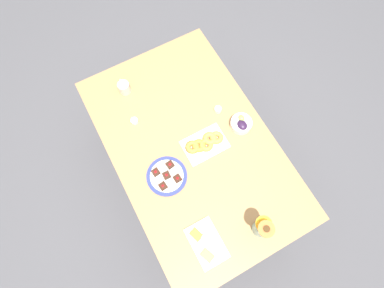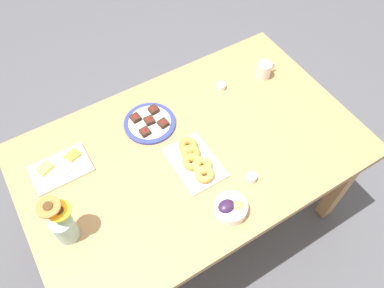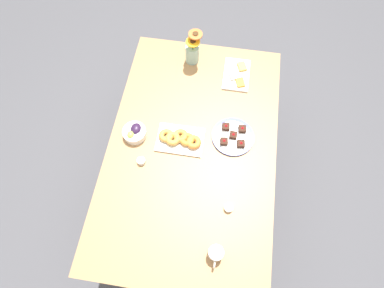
{
  "view_description": "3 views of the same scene",
  "coord_description": "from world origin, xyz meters",
  "px_view_note": "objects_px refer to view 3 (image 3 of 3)",
  "views": [
    {
      "loc": [
        -0.56,
        0.31,
        2.57
      ],
      "look_at": [
        0.0,
        0.0,
        0.78
      ],
      "focal_mm": 28.0,
      "sensor_mm": 36.0,
      "label": 1
    },
    {
      "loc": [
        -0.51,
        -0.84,
        2.2
      ],
      "look_at": [
        0.0,
        0.0,
        0.78
      ],
      "focal_mm": 35.0,
      "sensor_mm": 36.0,
      "label": 2
    },
    {
      "loc": [
        0.72,
        0.11,
        2.37
      ],
      "look_at": [
        0.0,
        0.0,
        0.78
      ],
      "focal_mm": 28.0,
      "sensor_mm": 36.0,
      "label": 3
    }
  ],
  "objects_px": {
    "grape_bowl": "(135,132)",
    "dessert_plate": "(233,136)",
    "flower_vase": "(192,52)",
    "croissant_platter": "(180,139)",
    "coffee_mug": "(216,253)",
    "jam_cup_honey": "(229,208)",
    "jam_cup_berry": "(141,161)",
    "dining_table": "(192,152)",
    "cheese_platter": "(237,74)"
  },
  "relations": [
    {
      "from": "croissant_platter",
      "to": "grape_bowl",
      "type": "bearing_deg",
      "value": -89.49
    },
    {
      "from": "cheese_platter",
      "to": "dessert_plate",
      "type": "bearing_deg",
      "value": 2.37
    },
    {
      "from": "jam_cup_berry",
      "to": "flower_vase",
      "type": "height_order",
      "value": "flower_vase"
    },
    {
      "from": "dining_table",
      "to": "coffee_mug",
      "type": "relative_size",
      "value": 14.21
    },
    {
      "from": "dessert_plate",
      "to": "flower_vase",
      "type": "bearing_deg",
      "value": -148.62
    },
    {
      "from": "croissant_platter",
      "to": "jam_cup_berry",
      "type": "bearing_deg",
      "value": -49.41
    },
    {
      "from": "jam_cup_berry",
      "to": "flower_vase",
      "type": "xyz_separation_m",
      "value": [
        -0.79,
        0.18,
        0.07
      ]
    },
    {
      "from": "coffee_mug",
      "to": "jam_cup_honey",
      "type": "xyz_separation_m",
      "value": [
        -0.25,
        0.04,
        -0.03
      ]
    },
    {
      "from": "jam_cup_honey",
      "to": "dessert_plate",
      "type": "height_order",
      "value": "dessert_plate"
    },
    {
      "from": "coffee_mug",
      "to": "flower_vase",
      "type": "relative_size",
      "value": 0.46
    },
    {
      "from": "cheese_platter",
      "to": "jam_cup_honey",
      "type": "distance_m",
      "value": 0.9
    },
    {
      "from": "grape_bowl",
      "to": "croissant_platter",
      "type": "relative_size",
      "value": 0.5
    },
    {
      "from": "coffee_mug",
      "to": "cheese_platter",
      "type": "bearing_deg",
      "value": 179.74
    },
    {
      "from": "grape_bowl",
      "to": "croissant_platter",
      "type": "bearing_deg",
      "value": 90.51
    },
    {
      "from": "grape_bowl",
      "to": "dessert_plate",
      "type": "height_order",
      "value": "grape_bowl"
    },
    {
      "from": "coffee_mug",
      "to": "jam_cup_berry",
      "type": "bearing_deg",
      "value": -132.03
    },
    {
      "from": "jam_cup_honey",
      "to": "jam_cup_berry",
      "type": "distance_m",
      "value": 0.56
    },
    {
      "from": "jam_cup_honey",
      "to": "jam_cup_berry",
      "type": "xyz_separation_m",
      "value": [
        -0.19,
        -0.53,
        0.0
      ]
    },
    {
      "from": "croissant_platter",
      "to": "dessert_plate",
      "type": "bearing_deg",
      "value": 102.86
    },
    {
      "from": "flower_vase",
      "to": "jam_cup_berry",
      "type": "bearing_deg",
      "value": -12.8
    },
    {
      "from": "coffee_mug",
      "to": "dessert_plate",
      "type": "height_order",
      "value": "coffee_mug"
    },
    {
      "from": "dessert_plate",
      "to": "flower_vase",
      "type": "height_order",
      "value": "flower_vase"
    },
    {
      "from": "grape_bowl",
      "to": "dessert_plate",
      "type": "distance_m",
      "value": 0.59
    },
    {
      "from": "croissant_platter",
      "to": "dining_table",
      "type": "bearing_deg",
      "value": 68.61
    },
    {
      "from": "dining_table",
      "to": "dessert_plate",
      "type": "height_order",
      "value": "dessert_plate"
    },
    {
      "from": "croissant_platter",
      "to": "flower_vase",
      "type": "xyz_separation_m",
      "value": [
        -0.62,
        -0.02,
        0.06
      ]
    },
    {
      "from": "coffee_mug",
      "to": "jam_cup_berry",
      "type": "distance_m",
      "value": 0.66
    },
    {
      "from": "coffee_mug",
      "to": "croissant_platter",
      "type": "height_order",
      "value": "coffee_mug"
    },
    {
      "from": "dining_table",
      "to": "coffee_mug",
      "type": "bearing_deg",
      "value": 19.92
    },
    {
      "from": "dining_table",
      "to": "jam_cup_honey",
      "type": "distance_m",
      "value": 0.43
    },
    {
      "from": "coffee_mug",
      "to": "dessert_plate",
      "type": "bearing_deg",
      "value": 177.94
    },
    {
      "from": "croissant_platter",
      "to": "coffee_mug",
      "type": "bearing_deg",
      "value": 25.19
    },
    {
      "from": "grape_bowl",
      "to": "jam_cup_berry",
      "type": "bearing_deg",
      "value": 24.44
    },
    {
      "from": "dining_table",
      "to": "flower_vase",
      "type": "bearing_deg",
      "value": -171.4
    },
    {
      "from": "grape_bowl",
      "to": "croissant_platter",
      "type": "distance_m",
      "value": 0.28
    },
    {
      "from": "grape_bowl",
      "to": "cheese_platter",
      "type": "bearing_deg",
      "value": 133.45
    },
    {
      "from": "grape_bowl",
      "to": "cheese_platter",
      "type": "height_order",
      "value": "grape_bowl"
    },
    {
      "from": "coffee_mug",
      "to": "grape_bowl",
      "type": "distance_m",
      "value": 0.83
    },
    {
      "from": "jam_cup_berry",
      "to": "flower_vase",
      "type": "distance_m",
      "value": 0.81
    },
    {
      "from": "coffee_mug",
      "to": "croissant_platter",
      "type": "bearing_deg",
      "value": -154.81
    },
    {
      "from": "coffee_mug",
      "to": "jam_cup_berry",
      "type": "xyz_separation_m",
      "value": [
        -0.44,
        -0.49,
        -0.03
      ]
    },
    {
      "from": "coffee_mug",
      "to": "jam_cup_berry",
      "type": "height_order",
      "value": "coffee_mug"
    },
    {
      "from": "croissant_platter",
      "to": "dessert_plate",
      "type": "relative_size",
      "value": 1.1
    },
    {
      "from": "grape_bowl",
      "to": "flower_vase",
      "type": "xyz_separation_m",
      "value": [
        -0.62,
        0.26,
        0.05
      ]
    },
    {
      "from": "jam_cup_honey",
      "to": "dessert_plate",
      "type": "relative_size",
      "value": 0.19
    },
    {
      "from": "jam_cup_honey",
      "to": "flower_vase",
      "type": "height_order",
      "value": "flower_vase"
    },
    {
      "from": "coffee_mug",
      "to": "cheese_platter",
      "type": "distance_m",
      "value": 1.15
    },
    {
      "from": "grape_bowl",
      "to": "jam_cup_honey",
      "type": "xyz_separation_m",
      "value": [
        0.36,
        0.61,
        -0.01
      ]
    },
    {
      "from": "coffee_mug",
      "to": "flower_vase",
      "type": "xyz_separation_m",
      "value": [
        -1.22,
        -0.31,
        0.04
      ]
    },
    {
      "from": "grape_bowl",
      "to": "flower_vase",
      "type": "relative_size",
      "value": 0.58
    }
  ]
}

